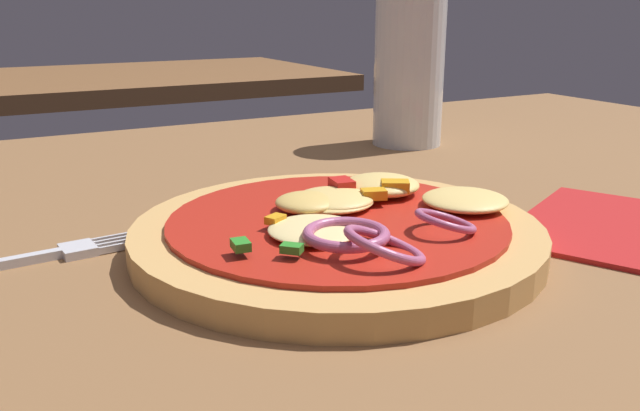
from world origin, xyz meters
TOP-DOWN VIEW (x-y plane):
  - dining_table at (0.00, 0.00)m, footprint 1.15×0.83m
  - pizza at (-0.05, -0.02)m, footprint 0.23×0.23m
  - fork at (-0.21, 0.04)m, footprint 0.16×0.02m
  - beer_glass at (0.16, 0.20)m, footprint 0.07×0.07m
  - napkin at (0.12, -0.08)m, footprint 0.18×0.17m
  - background_table at (0.07, 1.03)m, footprint 0.81×0.49m

SIDE VIEW (x-z plane):
  - dining_table at x=0.00m, z-range 0.00..0.03m
  - background_table at x=0.07m, z-range 0.00..0.03m
  - napkin at x=0.12m, z-range 0.03..0.03m
  - fork at x=-0.21m, z-range 0.03..0.04m
  - pizza at x=-0.05m, z-range 0.02..0.06m
  - beer_glass at x=0.16m, z-range 0.03..0.17m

